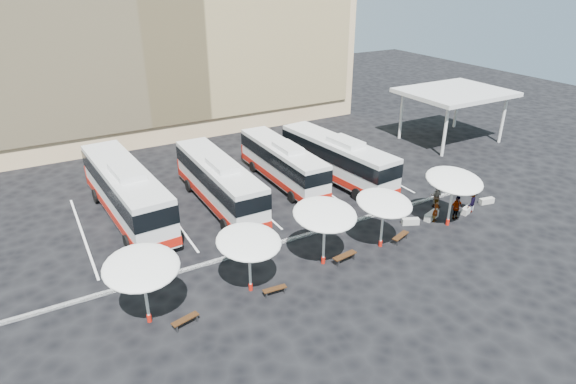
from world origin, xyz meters
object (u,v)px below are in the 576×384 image
bus_1 (219,181)px  sunshade_3 (384,203)px  sunshade_1 (249,242)px  bus_3 (337,158)px  wood_bench_1 (275,290)px  wood_bench_0 (185,320)px  wood_bench_3 (400,237)px  conc_bench_3 (487,201)px  passenger_3 (472,201)px  bus_0 (126,190)px  passenger_0 (436,210)px  sunshade_2 (325,214)px  conc_bench_0 (410,221)px  passenger_2 (456,208)px  sunshade_0 (141,267)px  conc_bench_1 (431,216)px  passenger_1 (437,196)px  sunshade_4 (454,181)px  wood_bench_2 (345,257)px  conc_bench_2 (467,210)px  bus_2 (282,162)px

bus_1 → sunshade_3: 12.58m
sunshade_1 → sunshade_3: size_ratio=1.09×
bus_3 → wood_bench_1: size_ratio=9.04×
bus_1 → bus_3: (10.29, -0.31, 0.01)m
wood_bench_0 → wood_bench_3: 14.87m
conc_bench_3 → passenger_3: 2.34m
bus_0 → sunshade_3: bus_0 is taller
wood_bench_3 → passenger_0: size_ratio=0.92×
bus_0 → sunshade_2: 14.72m
conc_bench_3 → bus_0: bearing=155.5°
sunshade_2 → conc_bench_0: 8.61m
bus_1 → bus_3: bus_3 is taller
passenger_2 → wood_bench_1: bearing=-170.8°
sunshade_2 → wood_bench_0: sunshade_2 is taller
wood_bench_0 → sunshade_3: bearing=5.0°
wood_bench_1 → sunshade_0: bearing=170.0°
conc_bench_0 → passenger_3: (5.08, -0.74, 0.64)m
conc_bench_1 → passenger_1: passenger_1 is taller
wood_bench_1 → passenger_1: 15.88m
wood_bench_0 → conc_bench_3: bearing=4.9°
conc_bench_0 → sunshade_4: bearing=-31.3°
wood_bench_2 → passenger_1: bearing=15.2°
bus_3 → sunshade_4: bearing=-83.5°
bus_3 → passenger_0: size_ratio=7.26×
wood_bench_2 → wood_bench_3: size_ratio=1.07×
sunshade_4 → conc_bench_2: size_ratio=3.39×
conc_bench_2 → conc_bench_3: bearing=8.1°
wood_bench_3 → passenger_2: passenger_2 is taller
sunshade_4 → bus_3: bearing=102.5°
wood_bench_0 → conc_bench_3: size_ratio=1.30×
sunshade_4 → passenger_1: size_ratio=2.34×
sunshade_2 → wood_bench_2: (1.20, -0.53, -2.95)m
sunshade_3 → sunshade_4: bearing=-0.7°
wood_bench_1 → wood_bench_3: wood_bench_3 is taller
sunshade_0 → sunshade_1: size_ratio=0.91×
bus_2 → sunshade_4: bearing=-61.4°
conc_bench_1 → sunshade_2: bearing=-174.3°
bus_3 → conc_bench_2: bus_3 is taller
bus_0 → wood_bench_2: (10.04, -12.24, -1.76)m
sunshade_2 → bus_0: bearing=127.0°
bus_3 → conc_bench_3: size_ratio=10.81×
sunshade_1 → passenger_0: sunshade_1 is taller
sunshade_0 → passenger_1: bearing=6.2°
bus_3 → passenger_3: bus_3 is taller
bus_1 → wood_bench_2: (3.63, -10.95, -1.57)m
sunshade_3 → wood_bench_3: 3.13m
sunshade_4 → bus_2: bearing=118.2°
wood_bench_3 → passenger_0: bearing=13.3°
wood_bench_0 → wood_bench_2: wood_bench_2 is taller
passenger_2 → passenger_1: bearing=88.2°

